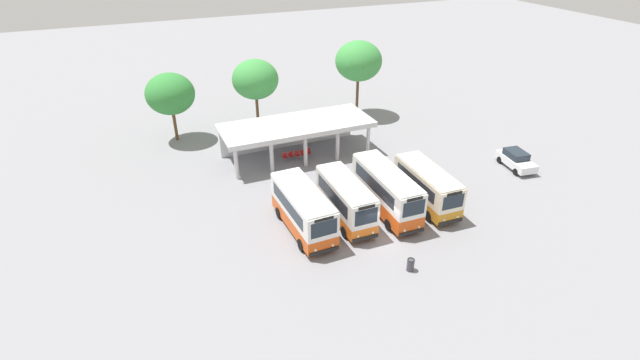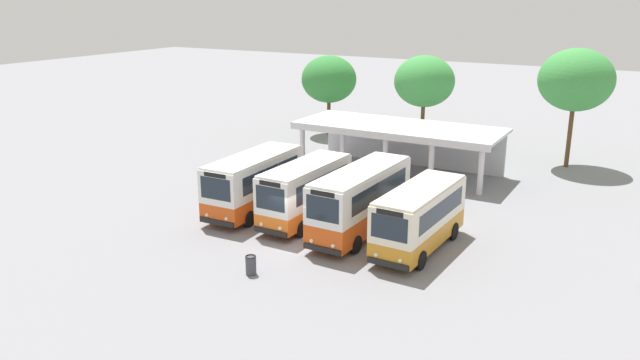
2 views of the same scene
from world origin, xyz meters
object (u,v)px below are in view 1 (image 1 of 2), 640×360
Objects in this scene: waiting_chair_middle_seat at (297,155)px; city_bus_middle_cream at (386,190)px; city_bus_nearest_orange at (303,209)px; waiting_chair_fourth_seat at (303,153)px; litter_bin_apron at (411,265)px; parked_car_flank at (516,160)px; waiting_chair_fifth_seat at (308,152)px; waiting_chair_second_from_end at (291,155)px; waiting_chair_end_by_column at (285,156)px; city_bus_second_in_row at (346,199)px; city_bus_fourth_amber at (427,186)px.

city_bus_middle_cream is at bearing -74.06° from waiting_chair_middle_seat.
waiting_chair_middle_seat is (3.67, 11.08, -1.33)m from city_bus_nearest_orange.
city_bus_middle_cream is 9.29× the size of waiting_chair_fourth_seat.
waiting_chair_fourth_seat is at bearing 91.63° from litter_bin_apron.
waiting_chair_fifth_seat is (-16.79, 9.55, -0.30)m from parked_car_flank.
waiting_chair_middle_seat is 1.00× the size of waiting_chair_fifth_seat.
litter_bin_apron reaches higher than waiting_chair_second_from_end.
waiting_chair_end_by_column is 18.38m from litter_bin_apron.
city_bus_nearest_orange is at bearing 124.16° from litter_bin_apron.
city_bus_second_in_row is 11.28m from waiting_chair_end_by_column.
city_bus_fourth_amber is 7.87× the size of litter_bin_apron.
city_bus_nearest_orange reaches higher than city_bus_second_in_row.
waiting_chair_second_from_end is at bearing 91.85° from city_bus_second_in_row.
city_bus_second_in_row is 7.33m from litter_bin_apron.
waiting_chair_fifth_seat is (2.39, -0.01, 0.00)m from waiting_chair_end_by_column.
parked_car_flank is (18.22, 1.60, -1.00)m from city_bus_second_in_row.
parked_car_flank is 19.32m from waiting_chair_fifth_seat.
litter_bin_apron is (-2.08, -6.94, -1.48)m from city_bus_middle_cream.
city_bus_middle_cream reaches higher than city_bus_second_in_row.
parked_car_flank is 20.32m from waiting_chair_middle_seat.
city_bus_middle_cream reaches higher than city_bus_fourth_amber.
waiting_chair_second_from_end is at bearing 152.73° from parked_car_flank.
waiting_chair_fourth_seat is 1.00× the size of waiting_chair_fifth_seat.
waiting_chair_end_by_column and waiting_chair_middle_seat have the same top height.
city_bus_nearest_orange is 1.07× the size of city_bus_second_in_row.
waiting_chair_fifth_seat is at bearing 100.07° from city_bus_middle_cream.
city_bus_fourth_amber is (3.43, -0.47, -0.18)m from city_bus_middle_cream.
city_bus_fourth_amber is at bearing -5.01° from city_bus_second_in_row.
waiting_chair_end_by_column is at bearing 123.63° from city_bus_fourth_amber.
city_bus_fourth_amber is at bearing -60.37° from waiting_chair_middle_seat.
waiting_chair_second_from_end is 1.00× the size of waiting_chair_fifth_seat.
parked_car_flank is at bearing 27.22° from litter_bin_apron.
parked_car_flank is 4.92× the size of waiting_chair_second_from_end.
parked_car_flank is (14.79, 1.73, -1.11)m from city_bus_middle_cream.
city_bus_fourth_amber reaches higher than waiting_chair_fourth_seat.
waiting_chair_second_from_end is 1.79m from waiting_chair_fifth_seat.
city_bus_fourth_amber is 8.24× the size of waiting_chair_fourth_seat.
city_bus_middle_cream is at bearing -0.88° from city_bus_nearest_orange.
city_bus_second_in_row is at bearing -174.98° from parked_car_flank.
parked_car_flank reaches higher than waiting_chair_fourth_seat.
waiting_chair_fourth_seat is at bearing -171.19° from waiting_chair_fifth_seat.
waiting_chair_fifth_seat is (1.43, 11.15, -1.30)m from city_bus_second_in_row.
city_bus_nearest_orange reaches higher than waiting_chair_middle_seat.
waiting_chair_middle_seat is at bearing 119.63° from city_bus_fourth_amber.
waiting_chair_end_by_column is 2.39m from waiting_chair_fifth_seat.
city_bus_fourth_amber is 8.60m from litter_bin_apron.
city_bus_fourth_amber is 8.24× the size of waiting_chair_second_from_end.
city_bus_middle_cream is 11.72m from waiting_chair_middle_seat.
city_bus_nearest_orange is at bearing 176.81° from city_bus_fourth_amber.
waiting_chair_end_by_column is 1.20m from waiting_chair_middle_seat.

